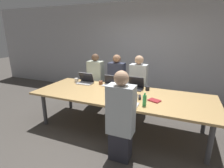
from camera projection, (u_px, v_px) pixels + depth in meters
ground_plane at (121, 128)px, 3.66m from camera, size 24.00×24.00×0.00m
curtain_wall at (147, 50)px, 5.27m from camera, size 12.00×0.06×2.80m
conference_table at (121, 97)px, 3.46m from camera, size 3.50×1.28×0.75m
laptop_far_center at (136, 85)px, 3.74m from camera, size 0.33×0.27×0.26m
person_far_center at (138, 86)px, 4.20m from camera, size 0.40×0.24×1.41m
cup_far_center at (147, 88)px, 3.65m from camera, size 0.09×0.09×0.08m
bottle_far_center at (122, 86)px, 3.67m from camera, size 0.08×0.08×0.20m
laptop_far_midleft at (111, 83)px, 3.97m from camera, size 0.35×0.22×0.23m
person_far_midleft at (117, 83)px, 4.40m from camera, size 0.40×0.24×1.41m
cup_far_midleft at (101, 83)px, 4.07m from camera, size 0.09×0.09×0.08m
laptop_near_midright at (128, 102)px, 2.86m from camera, size 0.32×0.24×0.24m
person_near_midright at (121, 118)px, 2.60m from camera, size 0.40×0.24×1.42m
bottle_near_midright at (145, 100)px, 2.86m from camera, size 0.06×0.06×0.22m
laptop_far_left at (86, 80)px, 4.14m from camera, size 0.37×0.26×0.25m
person_far_left at (96, 81)px, 4.66m from camera, size 0.40×0.24×1.40m
cup_far_left at (76, 80)px, 4.24m from camera, size 0.09×0.09×0.10m
stapler at (140, 97)px, 3.19m from camera, size 0.08×0.16×0.05m
notebook at (154, 100)px, 3.09m from camera, size 0.24×0.21×0.02m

